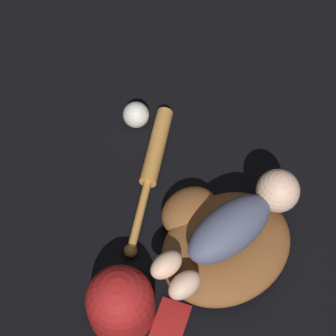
% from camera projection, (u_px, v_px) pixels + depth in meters
% --- Properties ---
extents(ground_plane, '(6.00, 6.00, 0.00)m').
position_uv_depth(ground_plane, '(241.00, 271.00, 1.31)').
color(ground_plane, black).
extents(baseball_glove, '(0.39, 0.37, 0.08)m').
position_uv_depth(baseball_glove, '(220.00, 241.00, 1.31)').
color(baseball_glove, brown).
rests_on(baseball_glove, ground).
extents(baby_figure, '(0.40, 0.19, 0.10)m').
position_uv_depth(baby_figure, '(237.00, 223.00, 1.24)').
color(baby_figure, '#4C516B').
rests_on(baby_figure, baseball_glove).
extents(baseball_bat, '(0.29, 0.38, 0.04)m').
position_uv_depth(baseball_bat, '(153.00, 160.00, 1.46)').
color(baseball_bat, '#C6843D').
rests_on(baseball_bat, ground).
extents(baseball, '(0.07, 0.07, 0.07)m').
position_uv_depth(baseball, '(136.00, 115.00, 1.53)').
color(baseball, silver).
rests_on(baseball, ground).
extents(baseball_cap, '(0.22, 0.22, 0.15)m').
position_uv_depth(baseball_cap, '(121.00, 302.00, 1.20)').
color(baseball_cap, maroon).
rests_on(baseball_cap, ground).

